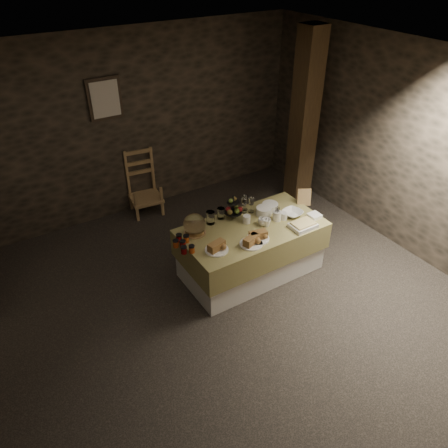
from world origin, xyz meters
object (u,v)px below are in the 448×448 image
chair (143,186)px  timber_column (304,122)px  buffet_table (251,246)px  fruit_stand (234,209)px

chair → timber_column: size_ratio=0.29×
buffet_table → chair: 2.12m
timber_column → fruit_stand: (-1.70, -0.77, -0.50)m
fruit_stand → timber_column: bearing=24.5°
buffet_table → fruit_stand: size_ratio=5.47×
buffet_table → fruit_stand: 0.50m
timber_column → fruit_stand: timber_column is taller
chair → buffet_table: bearing=-68.4°
timber_column → chair: bearing=155.1°
buffet_table → chair: (-0.53, 2.05, 0.04)m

